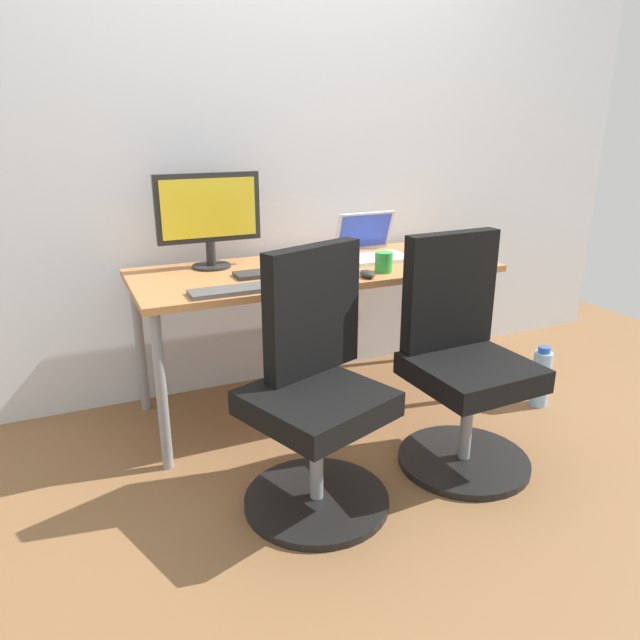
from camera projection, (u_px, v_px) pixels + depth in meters
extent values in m
plane|color=brown|center=(316.00, 403.00, 3.02)|extent=(5.28, 5.28, 0.00)
cube|color=silver|center=(281.00, 132.00, 2.96)|extent=(4.40, 0.04, 2.60)
cube|color=#B77542|center=(316.00, 270.00, 2.80)|extent=(1.69, 0.68, 0.03)
cylinder|color=gray|center=(162.00, 393.00, 2.35)|extent=(0.04, 0.04, 0.67)
cylinder|color=gray|center=(485.00, 336.00, 2.97)|extent=(0.04, 0.04, 0.67)
cylinder|color=gray|center=(140.00, 345.00, 2.85)|extent=(0.04, 0.04, 0.67)
cylinder|color=gray|center=(420.00, 305.00, 3.47)|extent=(0.04, 0.04, 0.67)
cylinder|color=black|center=(317.00, 500.00, 2.22)|extent=(0.54, 0.54, 0.03)
cylinder|color=gray|center=(317.00, 457.00, 2.16)|extent=(0.05, 0.05, 0.34)
cube|color=black|center=(316.00, 403.00, 2.09)|extent=(0.56, 0.56, 0.09)
cube|color=black|center=(313.00, 310.00, 2.18)|extent=(0.42, 0.21, 0.48)
cylinder|color=black|center=(463.00, 460.00, 2.48)|extent=(0.54, 0.54, 0.03)
cylinder|color=gray|center=(467.00, 420.00, 2.42)|extent=(0.05, 0.05, 0.34)
cube|color=black|center=(471.00, 372.00, 2.35)|extent=(0.46, 0.46, 0.09)
cube|color=black|center=(450.00, 291.00, 2.42)|extent=(0.42, 0.09, 0.48)
cylinder|color=#8CBFF2|center=(541.00, 379.00, 2.95)|extent=(0.09, 0.09, 0.28)
cylinder|color=#2D59B2|center=(544.00, 350.00, 2.90)|extent=(0.06, 0.06, 0.03)
cylinder|color=#262626|center=(212.00, 266.00, 2.79)|extent=(0.18, 0.18, 0.01)
cylinder|color=#262626|center=(211.00, 253.00, 2.77)|extent=(0.04, 0.04, 0.11)
cube|color=#262626|center=(208.00, 208.00, 2.70)|extent=(0.48, 0.03, 0.31)
cube|color=yellow|center=(209.00, 208.00, 2.69)|extent=(0.43, 0.00, 0.26)
cube|color=silver|center=(377.00, 258.00, 2.93)|extent=(0.31, 0.22, 0.02)
cube|color=silver|center=(364.00, 231.00, 3.02)|extent=(0.31, 0.08, 0.20)
cube|color=blue|center=(365.00, 231.00, 3.02)|extent=(0.28, 0.06, 0.17)
cube|color=#515156|center=(232.00, 290.00, 2.38)|extent=(0.34, 0.12, 0.02)
cube|color=#2D2D2D|center=(273.00, 272.00, 2.66)|extent=(0.34, 0.12, 0.02)
ellipsoid|color=#2D2D2D|center=(332.00, 267.00, 2.73)|extent=(0.06, 0.10, 0.03)
ellipsoid|color=#2D2D2D|center=(367.00, 274.00, 2.60)|extent=(0.06, 0.10, 0.03)
cylinder|color=green|center=(384.00, 262.00, 2.69)|extent=(0.08, 0.08, 0.09)
cylinder|color=slate|center=(373.00, 238.00, 3.19)|extent=(0.07, 0.07, 0.10)
cube|color=black|center=(454.00, 255.00, 3.02)|extent=(0.07, 0.14, 0.01)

